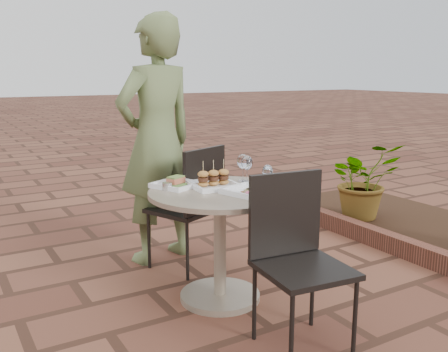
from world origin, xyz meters
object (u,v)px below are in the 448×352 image
plate_salmon (176,184)px  cafe_table (220,228)px  chair_near (295,246)px  chair_far (194,198)px  plate_tuna (249,191)px  plate_sliders (214,182)px  diner (157,141)px

plate_salmon → cafe_table: bearing=-50.9°
cafe_table → chair_near: 0.66m
cafe_table → plate_salmon: bearing=129.1°
cafe_table → chair_near: size_ratio=0.97×
cafe_table → chair_near: chair_near is taller
chair_far → plate_tuna: bearing=69.4°
chair_near → plate_tuna: 0.53m
plate_sliders → plate_tuna: bearing=-66.1°
diner → plate_sliders: 0.81m
chair_near → plate_sliders: 0.78m
chair_far → plate_salmon: chair_far is taller
chair_near → chair_far: bearing=96.0°
plate_salmon → plate_tuna: bearing=-51.7°
chair_far → diner: diner is taller
chair_near → plate_sliders: (-0.08, 0.74, 0.22)m
plate_salmon → diner: bearing=77.1°
chair_far → cafe_table: bearing=57.8°
chair_far → plate_tuna: (0.03, -0.69, 0.20)m
plate_tuna → plate_sliders: bearing=113.9°
chair_near → diner: diner is taller
diner → plate_sliders: (0.05, -0.79, -0.17)m
cafe_table → plate_sliders: (0.01, 0.09, 0.29)m
plate_tuna → plate_salmon: bearing=128.3°
plate_tuna → diner: bearing=98.7°
plate_salmon → chair_far: bearing=47.2°
cafe_table → diner: 1.00m
chair_near → plate_tuna: size_ratio=2.76×
cafe_table → plate_salmon: size_ratio=2.68×
plate_sliders → plate_tuna: (0.11, -0.25, -0.02)m
cafe_table → plate_tuna: bearing=-53.1°
chair_near → plate_salmon: (-0.28, 0.88, 0.20)m
plate_tuna → cafe_table: bearing=126.9°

